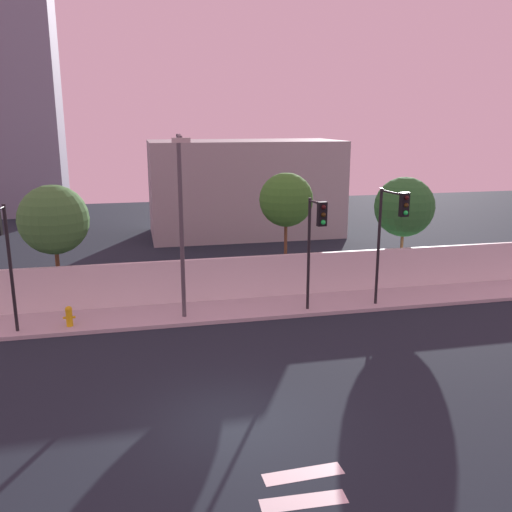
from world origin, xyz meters
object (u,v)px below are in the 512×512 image
object	(u,v)px
roadside_tree_midright	(404,207)
street_lamp_curbside	(181,213)
traffic_light_right	(392,224)
roadside_tree_leftmost	(54,220)
traffic_light_center	(316,232)
roadside_tree_midleft	(286,200)
fire_hydrant	(69,315)
traffic_light_left	(2,243)

from	to	relation	value
roadside_tree_midright	street_lamp_curbside	bearing A→B (deg)	-162.90
traffic_light_right	roadside_tree_leftmost	world-z (taller)	roadside_tree_leftmost
street_lamp_curbside	roadside_tree_leftmost	bearing A→B (deg)	146.30
traffic_light_right	roadside_tree_leftmost	size ratio (longest dim) A/B	0.95
traffic_light_center	roadside_tree_midleft	world-z (taller)	roadside_tree_midleft
street_lamp_curbside	roadside_tree_midleft	distance (m)	5.87
street_lamp_curbside	roadside_tree_leftmost	world-z (taller)	street_lamp_curbside
traffic_light_center	roadside_tree_leftmost	bearing A→B (deg)	159.10
fire_hydrant	roadside_tree_midleft	distance (m)	10.24
fire_hydrant	roadside_tree_leftmost	bearing A→B (deg)	102.23
traffic_light_center	fire_hydrant	distance (m)	9.68
street_lamp_curbside	fire_hydrant	size ratio (longest dim) A/B	8.98
traffic_light_right	roadside_tree_midleft	size ratio (longest dim) A/B	0.90
traffic_light_right	traffic_light_left	bearing A→B (deg)	178.78
roadside_tree_midleft	roadside_tree_leftmost	bearing A→B (deg)	180.00
fire_hydrant	roadside_tree_midright	bearing A→B (deg)	11.76
street_lamp_curbside	roadside_tree_midleft	xyz separation A→B (m)	(4.88, 3.26, -0.14)
traffic_light_left	fire_hydrant	xyz separation A→B (m)	(1.86, 0.57, -2.94)
traffic_light_left	street_lamp_curbside	distance (m)	6.13
fire_hydrant	roadside_tree_leftmost	world-z (taller)	roadside_tree_leftmost
roadside_tree_midright	roadside_tree_midleft	bearing A→B (deg)	180.00
traffic_light_center	street_lamp_curbside	world-z (taller)	street_lamp_curbside
traffic_light_center	fire_hydrant	world-z (taller)	traffic_light_center
traffic_light_center	street_lamp_curbside	xyz separation A→B (m)	(-5.01, 0.52, 0.83)
roadside_tree_leftmost	roadside_tree_midright	bearing A→B (deg)	0.00
street_lamp_curbside	traffic_light_center	bearing A→B (deg)	-5.92
traffic_light_left	roadside_tree_midright	world-z (taller)	roadside_tree_midright
traffic_light_center	roadside_tree_midright	bearing A→B (deg)	34.08
roadside_tree_midleft	traffic_light_center	bearing A→B (deg)	-88.16
fire_hydrant	traffic_light_center	bearing A→B (deg)	-4.31
traffic_light_right	street_lamp_curbside	world-z (taller)	street_lamp_curbside
traffic_light_right	street_lamp_curbside	distance (m)	8.08
traffic_light_center	fire_hydrant	size ratio (longest dim) A/B	5.83
roadside_tree_leftmost	roadside_tree_midleft	xyz separation A→B (m)	(9.77, 0.00, 0.50)
traffic_light_right	roadside_tree_leftmost	bearing A→B (deg)	162.99
street_lamp_curbside	roadside_tree_midright	bearing A→B (deg)	17.10
traffic_light_right	roadside_tree_leftmost	distance (m)	13.50
roadside_tree_leftmost	traffic_light_left	bearing A→B (deg)	-108.12
traffic_light_left	roadside_tree_midright	size ratio (longest dim) A/B	0.92
fire_hydrant	traffic_light_right	bearing A→B (deg)	-4.05
traffic_light_center	traffic_light_right	bearing A→B (deg)	-3.26
traffic_light_right	roadside_tree_midleft	bearing A→B (deg)	128.50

